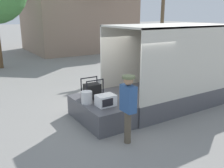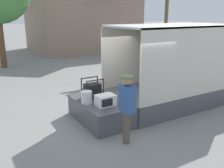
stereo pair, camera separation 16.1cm
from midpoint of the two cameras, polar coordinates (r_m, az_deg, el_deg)
ground_plane at (r=8.35m, az=1.99°, el=-7.35°), size 160.00×160.00×0.00m
box_truck at (r=10.50m, az=19.77°, el=2.09°), size 6.22×2.30×2.92m
tailgate_deck at (r=7.91m, az=-2.04°, el=-6.11°), size 1.32×2.19×0.66m
microwave at (r=7.34m, az=-0.88°, el=-3.75°), size 0.55×0.42×0.33m
portable_generator at (r=8.01m, az=-3.82°, el=-1.48°), size 0.61×0.44×0.65m
orange_bucket at (r=7.57m, az=-5.21°, el=-3.02°), size 0.34×0.34×0.37m
worker_person at (r=6.30m, az=4.17°, el=-4.22°), size 0.33×0.44×1.81m
house_backdrop at (r=24.10m, az=-6.74°, el=16.88°), size 9.34×7.58×7.43m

